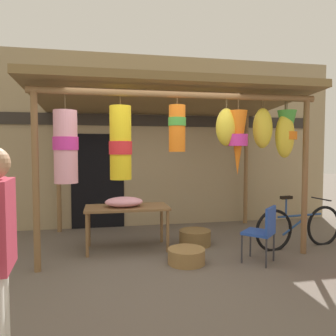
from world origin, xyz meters
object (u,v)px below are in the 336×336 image
object	(u,v)px
wicker_basket_spare	(195,238)
parked_bicycle	(299,227)
display_table	(127,211)
flower_heap_on_table	(125,202)
wicker_basket_by_table	(186,256)
folding_chair	(263,229)

from	to	relation	value
wicker_basket_spare	parked_bicycle	distance (m)	1.78
display_table	flower_heap_on_table	world-z (taller)	flower_heap_on_table
flower_heap_on_table	wicker_basket_spare	world-z (taller)	flower_heap_on_table
display_table	flower_heap_on_table	xyz separation A→B (m)	(-0.04, -0.04, 0.16)
wicker_basket_by_table	parked_bicycle	distance (m)	2.13
wicker_basket_spare	parked_bicycle	world-z (taller)	parked_bicycle
wicker_basket_by_table	wicker_basket_spare	world-z (taller)	wicker_basket_spare
wicker_basket_spare	flower_heap_on_table	bearing A→B (deg)	-178.42
display_table	parked_bicycle	size ratio (longest dim) A/B	0.79
display_table	flower_heap_on_table	size ratio (longest dim) A/B	2.21
wicker_basket_by_table	display_table	bearing A→B (deg)	133.16
folding_chair	parked_bicycle	xyz separation A→B (m)	(0.97, 0.59, -0.16)
flower_heap_on_table	parked_bicycle	distance (m)	2.99
display_table	wicker_basket_spare	size ratio (longest dim) A/B	2.50
folding_chair	wicker_basket_spare	world-z (taller)	folding_chair
flower_heap_on_table	folding_chair	distance (m)	2.22
parked_bicycle	wicker_basket_spare	bearing A→B (deg)	164.62
folding_chair	wicker_basket_by_table	xyz separation A→B (m)	(-1.11, 0.20, -0.39)
folding_chair	wicker_basket_by_table	world-z (taller)	folding_chair
folding_chair	flower_heap_on_table	bearing A→B (deg)	152.36
flower_heap_on_table	wicker_basket_by_table	size ratio (longest dim) A/B	1.14
display_table	wicker_basket_spare	distance (m)	1.28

